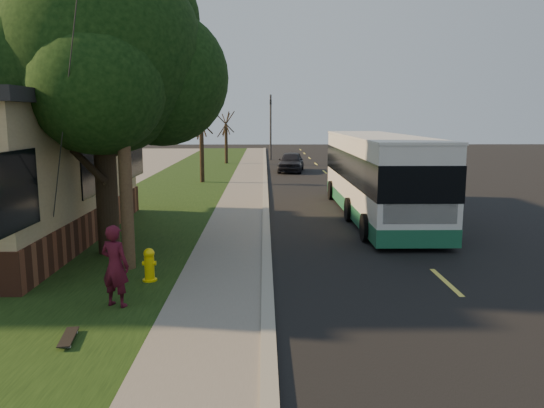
{
  "coord_description": "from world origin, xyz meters",
  "views": [
    {
      "loc": [
        -0.06,
        -11.33,
        3.66
      ],
      "look_at": [
        0.13,
        1.73,
        1.5
      ],
      "focal_mm": 35.0,
      "sensor_mm": 36.0,
      "label": 1
    }
  ],
  "objects": [
    {
      "name": "sidewalk",
      "position": [
        -1.0,
        10.0,
        0.04
      ],
      "size": [
        2.0,
        80.0,
        0.08
      ],
      "primitive_type": "cube",
      "color": "slate",
      "rests_on": "ground"
    },
    {
      "name": "fire_hydrant",
      "position": [
        -2.6,
        0.0,
        0.43
      ],
      "size": [
        0.32,
        0.32,
        0.74
      ],
      "color": "yellow",
      "rests_on": "grass_verge"
    },
    {
      "name": "leafy_tree",
      "position": [
        -4.17,
        2.65,
        5.17
      ],
      "size": [
        6.3,
        6.0,
        7.8
      ],
      "color": "black",
      "rests_on": "grass_verge"
    },
    {
      "name": "distant_car",
      "position": [
        1.74,
        24.12,
        0.67
      ],
      "size": [
        2.06,
        4.11,
        1.34
      ],
      "primitive_type": "imported",
      "rotation": [
        0.0,
        0.0,
        -0.12
      ],
      "color": "black",
      "rests_on": "ground"
    },
    {
      "name": "ground",
      "position": [
        0.0,
        0.0,
        0.0
      ],
      "size": [
        120.0,
        120.0,
        0.0
      ],
      "primitive_type": "plane",
      "color": "black",
      "rests_on": "ground"
    },
    {
      "name": "bare_tree_far",
      "position": [
        -3.0,
        30.0,
        2.0
      ],
      "size": [
        1.38,
        1.21,
        4.03
      ],
      "color": "black",
      "rests_on": "grass_verge"
    },
    {
      "name": "utility_pole",
      "position": [
        -3.31,
        0.99,
        4.63
      ],
      "size": [
        2.86,
        3.21,
        9.07
      ],
      "color": "#473321",
      "rests_on": "ground"
    },
    {
      "name": "skateboard_main",
      "position": [
        -3.24,
        -3.17,
        0.13
      ],
      "size": [
        0.32,
        0.83,
        0.08
      ],
      "color": "black",
      "rests_on": "grass_verge"
    },
    {
      "name": "curb",
      "position": [
        0.0,
        10.0,
        0.06
      ],
      "size": [
        0.25,
        80.0,
        0.12
      ],
      "primitive_type": "cube",
      "color": "gray",
      "rests_on": "ground"
    },
    {
      "name": "transit_bus",
      "position": [
        4.09,
        7.94,
        1.6
      ],
      "size": [
        2.55,
        11.06,
        3.0
      ],
      "color": "silver",
      "rests_on": "ground"
    },
    {
      "name": "traffic_signal",
      "position": [
        0.5,
        34.0,
        3.16
      ],
      "size": [
        0.18,
        0.22,
        5.5
      ],
      "color": "#2D2D30",
      "rests_on": "ground"
    },
    {
      "name": "road",
      "position": [
        4.0,
        10.0,
        0.01
      ],
      "size": [
        8.0,
        80.0,
        0.01
      ],
      "primitive_type": "cube",
      "color": "black",
      "rests_on": "ground"
    },
    {
      "name": "grass_verge",
      "position": [
        -4.5,
        10.0,
        0.04
      ],
      "size": [
        5.0,
        80.0,
        0.07
      ],
      "primitive_type": "cube",
      "color": "black",
      "rests_on": "ground"
    },
    {
      "name": "skateboarder",
      "position": [
        -2.9,
        -1.57,
        0.86
      ],
      "size": [
        0.68,
        0.56,
        1.59
      ],
      "primitive_type": "imported",
      "rotation": [
        0.0,
        0.0,
        2.79
      ],
      "color": "#430D1C",
      "rests_on": "grass_verge"
    },
    {
      "name": "bare_tree_near",
      "position": [
        -3.5,
        18.0,
        2.15
      ],
      "size": [
        1.38,
        1.21,
        4.31
      ],
      "color": "black",
      "rests_on": "grass_verge"
    },
    {
      "name": "dumpster",
      "position": [
        -9.5,
        9.03,
        0.65
      ],
      "size": [
        1.42,
        1.15,
        1.21
      ],
      "color": "black",
      "rests_on": "building_lot"
    }
  ]
}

